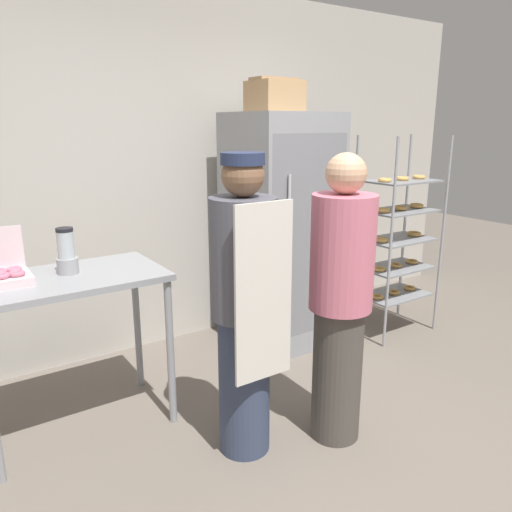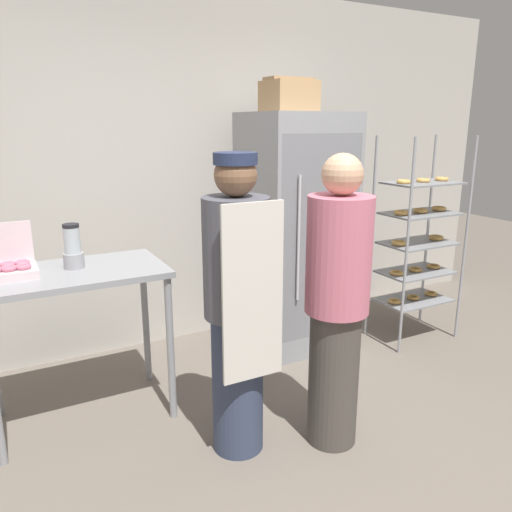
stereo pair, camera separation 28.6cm
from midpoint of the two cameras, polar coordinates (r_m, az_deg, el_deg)
The scene contains 10 objects.
ground_plane at distance 2.78m, azimuth 7.79°, elevation -24.19°, with size 14.00×14.00×0.00m, color #6B6056.
back_wall at distance 4.04m, azimuth -12.58°, elevation 9.36°, with size 6.40×0.12×2.75m, color #B7B2A8.
refrigerator at distance 3.93m, azimuth 0.81°, elevation 2.70°, with size 0.73×0.73×1.83m.
baking_rack at distance 4.28m, azimuth 14.09°, elevation 1.99°, with size 0.66×0.42×1.65m.
prep_counter at distance 3.02m, azimuth -23.12°, elevation -4.49°, with size 1.02×0.61×0.93m.
donut_box at distance 2.96m, azimuth -29.70°, elevation -2.02°, with size 0.29×0.24×0.28m.
blender_pitcher at distance 3.00m, azimuth -23.43°, elevation 0.23°, with size 0.12×0.12×0.26m.
cardboard_storage_box at distance 3.75m, azimuth -0.15°, elevation 17.87°, with size 0.34×0.32×0.23m.
person_baker at distance 2.58m, azimuth -4.55°, elevation -5.70°, with size 0.34×0.36×1.61m.
person_customer at distance 2.71m, azimuth 6.64°, elevation -5.15°, with size 0.34×0.34×1.61m.
Camera 1 is at (-1.60, -1.50, 1.75)m, focal length 35.00 mm.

